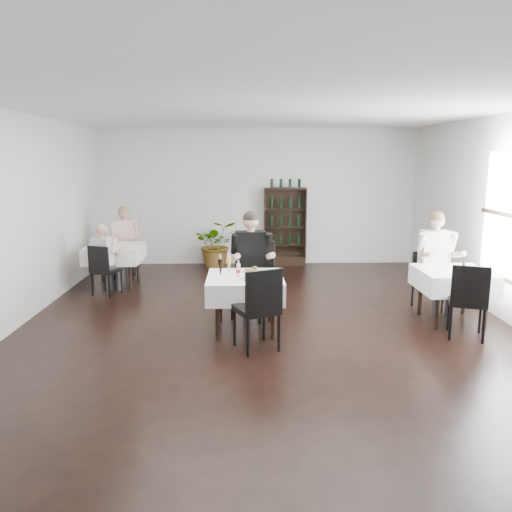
% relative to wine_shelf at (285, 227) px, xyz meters
% --- Properties ---
extents(room_shell, '(9.00, 9.00, 9.00)m').
position_rel_wine_shelf_xyz_m(room_shell, '(-0.60, -4.31, 0.65)').
color(room_shell, black).
rests_on(room_shell, ground).
extents(wine_shelf, '(0.90, 0.28, 1.75)m').
position_rel_wine_shelf_xyz_m(wine_shelf, '(0.00, 0.00, 0.00)').
color(wine_shelf, black).
rests_on(wine_shelf, ground).
extents(main_table, '(1.03, 1.03, 0.77)m').
position_rel_wine_shelf_xyz_m(main_table, '(-0.90, -4.31, -0.23)').
color(main_table, black).
rests_on(main_table, ground).
extents(left_table, '(0.98, 0.98, 0.77)m').
position_rel_wine_shelf_xyz_m(left_table, '(-3.30, -1.81, -0.23)').
color(left_table, black).
rests_on(left_table, ground).
extents(right_table, '(0.98, 0.98, 0.77)m').
position_rel_wine_shelf_xyz_m(right_table, '(2.10, -4.01, -0.23)').
color(right_table, black).
rests_on(right_table, ground).
extents(potted_tree, '(1.03, 0.92, 1.03)m').
position_rel_wine_shelf_xyz_m(potted_tree, '(-1.51, -0.16, -0.33)').
color(potted_tree, '#246021').
rests_on(potted_tree, ground).
extents(main_chair_far, '(0.69, 0.69, 1.14)m').
position_rel_wine_shelf_xyz_m(main_chair_far, '(-0.75, -3.67, -0.20)').
color(main_chair_far, black).
rests_on(main_chair_far, ground).
extents(main_chair_near, '(0.63, 0.63, 1.05)m').
position_rel_wine_shelf_xyz_m(main_chair_near, '(-0.73, -5.08, -0.25)').
color(main_chair_near, black).
rests_on(main_chair_near, ground).
extents(left_chair_far, '(0.45, 0.45, 0.89)m').
position_rel_wine_shelf_xyz_m(left_chair_far, '(-3.29, -1.13, -0.34)').
color(left_chair_far, black).
rests_on(left_chair_far, ground).
extents(left_chair_near, '(0.53, 0.53, 0.89)m').
position_rel_wine_shelf_xyz_m(left_chair_near, '(-3.34, -2.49, -0.34)').
color(left_chair_near, black).
rests_on(left_chair_near, ground).
extents(right_chair_far, '(0.42, 0.42, 0.89)m').
position_rel_wine_shelf_xyz_m(right_chair_far, '(1.97, -3.34, -0.34)').
color(right_chair_far, black).
rests_on(right_chair_far, ground).
extents(right_chair_near, '(0.59, 0.59, 1.01)m').
position_rel_wine_shelf_xyz_m(right_chair_near, '(2.00, -4.74, -0.27)').
color(right_chair_near, black).
rests_on(right_chair_near, ground).
extents(diner_main, '(0.63, 0.65, 1.58)m').
position_rel_wine_shelf_xyz_m(diner_main, '(-0.80, -3.65, 0.07)').
color(diner_main, '#393940').
rests_on(diner_main, ground).
extents(diner_left_far, '(0.55, 0.55, 1.44)m').
position_rel_wine_shelf_xyz_m(diner_left_far, '(-3.25, -1.26, -0.01)').
color(diner_left_far, '#393940').
rests_on(diner_left_far, ground).
extents(diner_left_near, '(0.55, 0.58, 1.25)m').
position_rel_wine_shelf_xyz_m(diner_left_near, '(-3.33, -2.34, -0.12)').
color(diner_left_near, '#393940').
rests_on(diner_left_near, ground).
extents(diner_right_far, '(0.60, 0.61, 1.56)m').
position_rel_wine_shelf_xyz_m(diner_right_far, '(2.04, -3.51, 0.06)').
color(diner_right_far, '#393940').
rests_on(diner_right_far, ground).
extents(plate_far, '(0.27, 0.27, 0.07)m').
position_rel_wine_shelf_xyz_m(plate_far, '(-0.81, -4.04, -0.06)').
color(plate_far, white).
rests_on(plate_far, main_table).
extents(plate_near, '(0.36, 0.36, 0.09)m').
position_rel_wine_shelf_xyz_m(plate_near, '(-0.80, -4.51, -0.06)').
color(plate_near, white).
rests_on(plate_near, main_table).
extents(pilsner_dark, '(0.07, 0.07, 0.31)m').
position_rel_wine_shelf_xyz_m(pilsner_dark, '(-1.23, -4.36, 0.05)').
color(pilsner_dark, black).
rests_on(pilsner_dark, main_table).
extents(pilsner_lager, '(0.07, 0.07, 0.32)m').
position_rel_wine_shelf_xyz_m(pilsner_lager, '(-1.12, -4.21, 0.05)').
color(pilsner_lager, gold).
rests_on(pilsner_lager, main_table).
extents(coke_bottle, '(0.06, 0.06, 0.23)m').
position_rel_wine_shelf_xyz_m(coke_bottle, '(-0.99, -4.34, 0.01)').
color(coke_bottle, silver).
rests_on(coke_bottle, main_table).
extents(napkin_cutlery, '(0.17, 0.17, 0.02)m').
position_rel_wine_shelf_xyz_m(napkin_cutlery, '(-0.56, -4.51, -0.07)').
color(napkin_cutlery, black).
rests_on(napkin_cutlery, main_table).
extents(pepper_mill, '(0.05, 0.05, 0.11)m').
position_rel_wine_shelf_xyz_m(pepper_mill, '(2.26, -3.97, -0.02)').
color(pepper_mill, black).
rests_on(pepper_mill, right_table).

